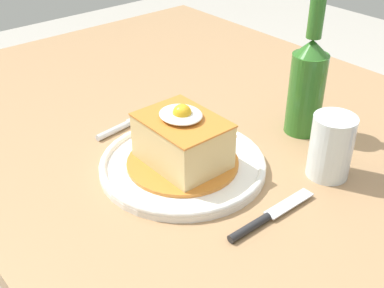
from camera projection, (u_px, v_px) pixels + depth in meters
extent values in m
cube|color=#A87F56|center=(225.00, 141.00, 0.92)|extent=(1.36, 0.91, 0.04)
cylinder|color=#A87F56|center=(181.00, 126.00, 1.71)|extent=(0.07, 0.07, 0.70)
cylinder|color=white|center=(183.00, 166.00, 0.81)|extent=(0.27, 0.27, 0.01)
torus|color=white|center=(183.00, 162.00, 0.80)|extent=(0.27, 0.27, 0.01)
cylinder|color=orange|center=(183.00, 162.00, 0.80)|extent=(0.18, 0.18, 0.01)
cube|color=#E5C684|center=(182.00, 141.00, 0.78)|extent=(0.14, 0.10, 0.07)
cube|color=orange|center=(182.00, 120.00, 0.76)|extent=(0.14, 0.11, 0.00)
ellipsoid|color=white|center=(181.00, 114.00, 0.76)|extent=(0.07, 0.06, 0.01)
sphere|color=yellow|center=(182.00, 114.00, 0.76)|extent=(0.03, 0.03, 0.03)
cylinder|color=silver|center=(114.00, 131.00, 0.90)|extent=(0.02, 0.08, 0.01)
cube|color=silver|center=(140.00, 118.00, 0.94)|extent=(0.03, 0.05, 0.00)
cylinder|color=silver|center=(152.00, 115.00, 0.95)|extent=(0.01, 0.03, 0.00)
cylinder|color=silver|center=(149.00, 113.00, 0.96)|extent=(0.01, 0.03, 0.00)
cylinder|color=silver|center=(146.00, 112.00, 0.96)|extent=(0.01, 0.03, 0.00)
cylinder|color=#262628|center=(250.00, 228.00, 0.68)|extent=(0.01, 0.08, 0.01)
cube|color=silver|center=(289.00, 203.00, 0.72)|extent=(0.02, 0.09, 0.00)
cylinder|color=#2D6B23|center=(306.00, 94.00, 0.88)|extent=(0.06, 0.06, 0.15)
cone|color=#2D6B23|center=(312.00, 48.00, 0.83)|extent=(0.06, 0.06, 0.03)
cylinder|color=#2D6B23|center=(317.00, 14.00, 0.80)|extent=(0.03, 0.03, 0.08)
cylinder|color=gold|center=(329.00, 159.00, 0.78)|extent=(0.06, 0.06, 0.06)
cylinder|color=silver|center=(331.00, 147.00, 0.77)|extent=(0.07, 0.07, 0.10)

